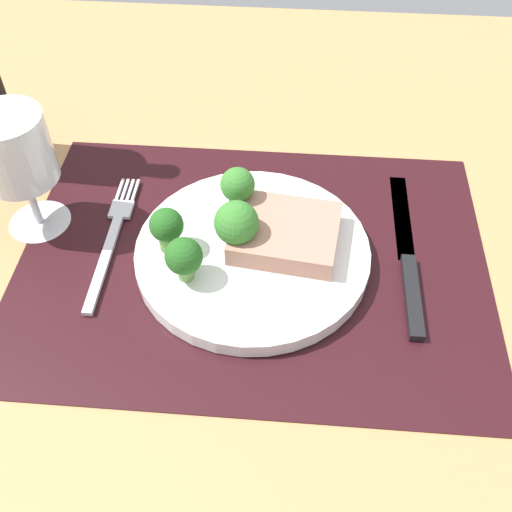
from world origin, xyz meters
TOP-DOWN VIEW (x-y plane):
  - ground_plane at (0.00, 0.00)cm, footprint 140.00×110.00cm
  - placemat at (0.00, 0.00)cm, footprint 47.76×35.31cm
  - plate at (0.00, 0.00)cm, footprint 23.71×23.71cm
  - steak at (3.22, 1.23)cm, footprint 11.41×10.08cm
  - broccoli_back_left at (-6.04, -4.24)cm, footprint 3.60×3.60cm
  - broccoli_front_edge at (-1.96, 5.30)cm, footprint 3.59×3.59cm
  - broccoli_near_fork at (-8.30, -0.57)cm, footprint 3.39×3.39cm
  - broccoli_near_steak at (-1.54, -0.32)cm, footprint 4.41×4.41cm
  - fork at (-14.96, 1.42)cm, footprint 2.40×19.20cm
  - knife at (15.78, 0.53)cm, footprint 1.80×23.00cm
  - wine_glass at (-23.48, 3.63)cm, footprint 7.39×7.39cm

SIDE VIEW (x-z plane):
  - ground_plane at x=0.00cm, z-range -3.00..0.00cm
  - placemat at x=0.00cm, z-range 0.00..0.30cm
  - fork at x=-14.96cm, z-range 0.30..0.80cm
  - knife at x=15.78cm, z-range 0.20..1.00cm
  - plate at x=0.00cm, z-range 0.30..1.90cm
  - steak at x=3.22cm, z-range 1.90..4.18cm
  - broccoli_back_left at x=-6.04cm, z-range 2.32..7.08cm
  - broccoli_near_fork at x=-8.30cm, z-range 2.31..7.19cm
  - broccoli_front_edge at x=-1.96cm, z-range 2.44..7.87cm
  - broccoli_near_steak at x=-1.54cm, z-range 2.36..8.00cm
  - wine_glass at x=-23.48cm, z-range 2.44..16.17cm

